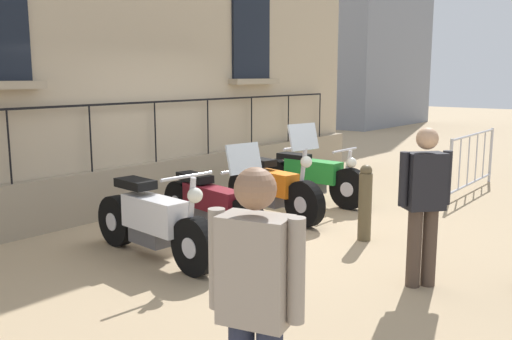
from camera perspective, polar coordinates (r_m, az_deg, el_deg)
The scene contains 9 objects.
ground_plane at distance 7.68m, azimuth -0.33°, elevation -5.85°, with size 60.00×60.00×0.00m, color tan.
motorcycle_white at distance 6.39m, azimuth -10.40°, elevation -5.34°, with size 2.10×0.66×1.05m.
motorcycle_maroon at distance 7.25m, azimuth -4.54°, elevation -3.54°, with size 2.06×0.71×1.26m.
motorcycle_orange at distance 8.07m, azimuth 1.89°, elevation -2.04°, with size 1.91×0.67×1.41m.
motorcycle_green at distance 9.11m, azimuth 5.61°, elevation -0.76°, with size 2.10×0.67×0.93m.
crowd_barrier at distance 10.60m, azimuth 21.14°, elevation 0.94°, with size 0.11×2.34×1.05m.
bollard at distance 7.12m, azimuth 11.03°, elevation -3.26°, with size 0.17×0.17×0.96m.
pedestrian_standing at distance 2.95m, azimuth -0.06°, elevation -13.35°, with size 0.52×0.30×1.61m.
pedestrian_walking at distance 5.63m, azimuth 16.73°, elevation -2.85°, with size 0.40×0.42×1.57m.
Camera 1 is at (4.72, -5.71, 2.06)m, focal length 39.35 mm.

